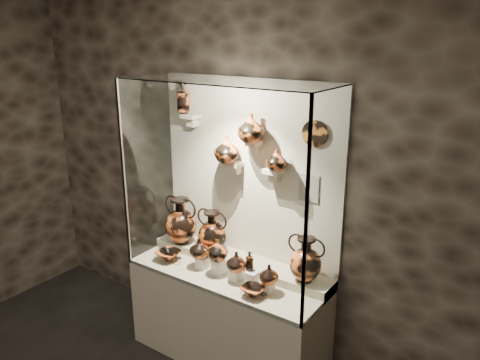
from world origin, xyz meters
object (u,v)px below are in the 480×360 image
at_px(jug_a, 199,248).
at_px(jug_b, 217,250).
at_px(lekythos_tall, 183,96).
at_px(jug_c, 237,262).
at_px(ovoid_vase_b, 251,128).
at_px(amphora_mid, 212,231).
at_px(lekythos_small, 250,260).
at_px(jug_e, 269,274).
at_px(amphora_right, 305,259).
at_px(ovoid_vase_a, 227,149).
at_px(amphora_left, 181,221).
at_px(ovoid_vase_c, 277,160).
at_px(kylix_right, 253,290).
at_px(kylix_left, 169,255).

height_order(jug_a, jug_b, jug_b).
bearing_deg(lekythos_tall, jug_c, -9.51).
bearing_deg(ovoid_vase_b, amphora_mid, -156.36).
bearing_deg(lekythos_small, jug_e, -4.32).
relative_size(amphora_right, ovoid_vase_a, 1.67).
bearing_deg(amphora_left, ovoid_vase_b, -3.37).
bearing_deg(ovoid_vase_c, amphora_mid, -152.31).
bearing_deg(jug_b, jug_e, -4.36).
relative_size(amphora_left, amphora_right, 1.18).
distance_m(amphora_left, ovoid_vase_c, 1.16).
bearing_deg(kylix_right, amphora_left, 167.17).
height_order(amphora_mid, ovoid_vase_c, ovoid_vase_c).
distance_m(lekythos_small, kylix_left, 0.82).
relative_size(jug_a, ovoid_vase_a, 0.78).
xyz_separation_m(amphora_left, jug_c, (0.74, -0.18, -0.11)).
xyz_separation_m(amphora_right, lekythos_tall, (-1.26, 0.09, 1.13)).
height_order(jug_c, ovoid_vase_c, ovoid_vase_c).
bearing_deg(amphora_right, jug_a, -161.23).
relative_size(amphora_left, jug_a, 2.54).
bearing_deg(ovoid_vase_b, ovoid_vase_a, -163.75).
relative_size(amphora_left, jug_b, 2.36).
height_order(jug_c, lekythos_tall, lekythos_tall).
relative_size(jug_c, lekythos_small, 0.96).
height_order(amphora_left, ovoid_vase_c, ovoid_vase_c).
bearing_deg(ovoid_vase_a, ovoid_vase_b, 8.81).
bearing_deg(jug_a, lekythos_tall, 148.49).
xyz_separation_m(amphora_mid, kylix_right, (0.63, -0.31, -0.21)).
distance_m(lekythos_tall, ovoid_vase_a, 0.62).
height_order(amphora_mid, jug_a, amphora_mid).
bearing_deg(ovoid_vase_b, jug_c, -65.05).
height_order(amphora_right, kylix_left, amphora_right).
distance_m(amphora_mid, kylix_left, 0.44).
bearing_deg(jug_e, ovoid_vase_b, 163.29).
distance_m(jug_b, kylix_left, 0.53).
bearing_deg(ovoid_vase_a, kylix_right, -26.28).
height_order(amphora_mid, jug_b, amphora_mid).
height_order(amphora_left, lekythos_tall, lekythos_tall).
distance_m(amphora_left, jug_b, 0.58).
bearing_deg(kylix_right, ovoid_vase_a, 148.19).
relative_size(lekythos_small, ovoid_vase_a, 0.80).
bearing_deg(ovoid_vase_b, jug_b, -105.18).
height_order(amphora_left, kylix_right, amphora_left).
distance_m(lekythos_small, lekythos_tall, 1.48).
relative_size(amphora_left, jug_c, 2.57).
xyz_separation_m(amphora_mid, ovoid_vase_b, (0.37, 0.04, 0.94)).
bearing_deg(ovoid_vase_c, ovoid_vase_b, -152.37).
height_order(amphora_left, kylix_left, amphora_left).
relative_size(amphora_left, kylix_left, 1.61).
bearing_deg(kylix_left, jug_b, -7.36).
distance_m(kylix_right, ovoid_vase_b, 1.24).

